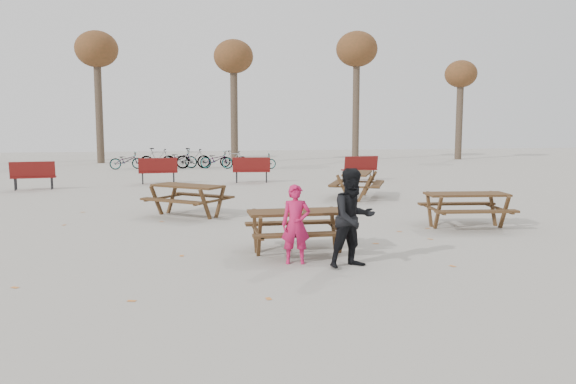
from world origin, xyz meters
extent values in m
plane|color=gray|center=(0.00, 0.00, 0.00)|extent=(80.00, 80.00, 0.00)
cube|color=#372214|center=(0.00, 0.00, 0.75)|extent=(1.80, 0.70, 0.05)
cube|color=#372214|center=(0.00, -0.60, 0.45)|extent=(1.80, 0.25, 0.05)
cube|color=#372214|center=(0.00, 0.60, 0.45)|extent=(1.80, 0.25, 0.05)
cylinder|color=#372214|center=(-0.75, -0.30, 0.36)|extent=(0.08, 0.08, 0.73)
cylinder|color=#372214|center=(-0.75, 0.30, 0.36)|extent=(0.08, 0.08, 0.73)
cylinder|color=#372214|center=(0.75, -0.30, 0.36)|extent=(0.08, 0.08, 0.73)
cylinder|color=#372214|center=(0.75, 0.30, 0.36)|extent=(0.08, 0.08, 0.73)
cube|color=white|center=(-0.02, -0.09, 0.79)|extent=(0.18, 0.11, 0.03)
ellipsoid|color=tan|center=(-0.02, -0.09, 0.83)|extent=(0.14, 0.06, 0.05)
cylinder|color=silver|center=(0.03, -0.19, 0.85)|extent=(0.06, 0.06, 0.15)
cylinder|color=#F25A0C|center=(0.03, -0.19, 0.83)|extent=(0.07, 0.07, 0.05)
cylinder|color=white|center=(0.03, -0.19, 0.94)|extent=(0.03, 0.03, 0.02)
imported|color=#BA174B|center=(-0.19, -0.78, 0.67)|extent=(0.53, 0.39, 1.34)
imported|color=black|center=(0.68, -1.19, 0.82)|extent=(0.93, 0.81, 1.63)
imported|color=black|center=(-5.01, 20.43, 0.45)|extent=(1.82, 1.06, 0.90)
imported|color=black|center=(-3.41, 20.15, 0.55)|extent=(1.86, 0.59, 1.11)
imported|color=black|center=(-2.30, 20.64, 0.50)|extent=(1.99, 1.00, 1.00)
imported|color=black|center=(-1.57, 20.25, 0.54)|extent=(1.84, 0.66, 1.09)
imported|color=black|center=(-0.36, 19.95, 0.47)|extent=(1.91, 1.24, 0.95)
imported|color=black|center=(0.62, 20.92, 0.45)|extent=(1.51, 0.46, 0.90)
imported|color=black|center=(1.93, 19.24, 0.41)|extent=(1.58, 0.60, 0.82)
cylinder|color=#382B21|center=(-7.00, 25.50, 3.15)|extent=(0.44, 0.44, 6.30)
ellipsoid|color=brown|center=(-7.00, 25.50, 6.75)|extent=(2.52, 2.52, 2.14)
cylinder|color=#382B21|center=(1.00, 24.50, 2.97)|extent=(0.44, 0.44, 5.95)
ellipsoid|color=brown|center=(1.00, 24.50, 6.38)|extent=(2.38, 2.38, 2.02)
cylinder|color=#382B21|center=(9.00, 25.50, 3.32)|extent=(0.44, 0.44, 6.65)
ellipsoid|color=brown|center=(9.00, 25.50, 7.12)|extent=(2.66, 2.66, 2.26)
cylinder|color=#382B21|center=(16.00, 25.00, 2.62)|extent=(0.44, 0.44, 5.25)
ellipsoid|color=brown|center=(16.00, 25.00, 5.62)|extent=(2.10, 2.10, 1.79)
camera|label=1|loc=(-2.00, -9.88, 2.34)|focal=35.00mm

